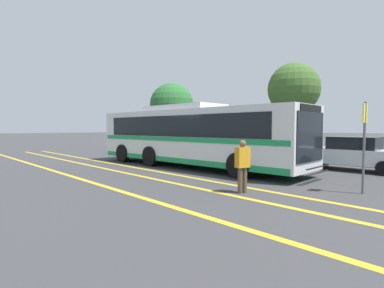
# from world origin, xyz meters

# --- Properties ---
(ground_plane) EXTENTS (220.00, 220.00, 0.00)m
(ground_plane) POSITION_xyz_m (0.00, 0.00, 0.00)
(ground_plane) COLOR #38383A
(lane_strip_0) EXTENTS (31.67, 0.20, 0.01)m
(lane_strip_0) POSITION_xyz_m (-0.55, -2.10, 0.00)
(lane_strip_0) COLOR gold
(lane_strip_0) RESTS_ON ground_plane
(lane_strip_1) EXTENTS (31.67, 0.20, 0.01)m
(lane_strip_1) POSITION_xyz_m (-0.55, -3.33, 0.00)
(lane_strip_1) COLOR gold
(lane_strip_1) RESTS_ON ground_plane
(lane_strip_2) EXTENTS (31.67, 0.20, 0.01)m
(lane_strip_2) POSITION_xyz_m (-0.55, -5.36, 0.00)
(lane_strip_2) COLOR gold
(lane_strip_2) RESTS_ON ground_plane
(curb_strip) EXTENTS (39.67, 0.36, 0.15)m
(curb_strip) POSITION_xyz_m (-0.55, 6.36, 0.07)
(curb_strip) COLOR #99999E
(curb_strip) RESTS_ON ground_plane
(transit_bus) EXTENTS (12.09, 3.20, 3.05)m
(transit_bus) POSITION_xyz_m (-0.56, 0.10, 1.59)
(transit_bus) COLOR silver
(transit_bus) RESTS_ON ground_plane
(parked_car_0) EXTENTS (4.38, 2.06, 1.37)m
(parked_car_0) POSITION_xyz_m (-13.03, 4.18, 0.69)
(parked_car_0) COLOR black
(parked_car_0) RESTS_ON ground_plane
(parked_car_1) EXTENTS (4.92, 2.17, 1.46)m
(parked_car_1) POSITION_xyz_m (-6.41, 4.47, 0.74)
(parked_car_1) COLOR maroon
(parked_car_1) RESTS_ON ground_plane
(parked_car_2) EXTENTS (4.48, 2.24, 1.26)m
(parked_car_2) POSITION_xyz_m (-0.68, 4.18, 0.66)
(parked_car_2) COLOR #335B33
(parked_car_2) RESTS_ON ground_plane
(parked_car_3) EXTENTS (4.80, 1.94, 1.53)m
(parked_car_3) POSITION_xyz_m (5.26, 4.63, 0.76)
(parked_car_3) COLOR silver
(parked_car_3) RESTS_ON ground_plane
(pedestrian_0) EXTENTS (0.31, 0.46, 1.57)m
(pedestrian_0) POSITION_xyz_m (4.79, -2.85, 0.88)
(pedestrian_0) COLOR brown
(pedestrian_0) RESTS_ON ground_plane
(bus_stop_sign) EXTENTS (0.07, 0.40, 2.68)m
(bus_stop_sign) POSITION_xyz_m (7.26, -0.36, 1.68)
(bus_stop_sign) COLOR #59595E
(bus_stop_sign) RESTS_ON ground_plane
(tree_1) EXTENTS (4.87, 4.87, 6.90)m
(tree_1) POSITION_xyz_m (-15.82, 11.33, 4.45)
(tree_1) COLOR #513823
(tree_1) RESTS_ON ground_plane
(tree_2) EXTENTS (3.40, 3.40, 6.23)m
(tree_2) POSITION_xyz_m (0.18, 8.69, 4.51)
(tree_2) COLOR #513823
(tree_2) RESTS_ON ground_plane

